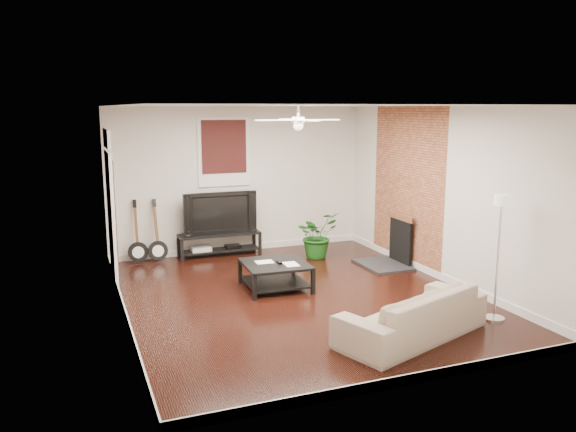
# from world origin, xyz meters

# --- Properties ---
(room) EXTENTS (5.01, 6.01, 2.81)m
(room) POSITION_xyz_m (0.00, 0.00, 1.40)
(room) COLOR black
(room) RESTS_ON ground
(brick_accent) EXTENTS (0.02, 2.20, 2.80)m
(brick_accent) POSITION_xyz_m (2.49, 1.00, 1.40)
(brick_accent) COLOR brown
(brick_accent) RESTS_ON floor
(fireplace) EXTENTS (0.80, 1.10, 0.92)m
(fireplace) POSITION_xyz_m (2.20, 1.00, 0.46)
(fireplace) COLOR black
(fireplace) RESTS_ON floor
(window_back) EXTENTS (1.00, 0.06, 1.30)m
(window_back) POSITION_xyz_m (-0.30, 2.97, 1.95)
(window_back) COLOR black
(window_back) RESTS_ON wall_back
(door_left) EXTENTS (0.08, 1.00, 2.50)m
(door_left) POSITION_xyz_m (-2.46, 1.90, 1.25)
(door_left) COLOR white
(door_left) RESTS_ON wall_left
(tv_stand) EXTENTS (1.55, 0.41, 0.43)m
(tv_stand) POSITION_xyz_m (-0.47, 2.78, 0.22)
(tv_stand) COLOR black
(tv_stand) RESTS_ON floor
(tv) EXTENTS (1.39, 0.18, 0.80)m
(tv) POSITION_xyz_m (-0.47, 2.80, 0.83)
(tv) COLOR black
(tv) RESTS_ON tv_stand
(coffee_table) EXTENTS (1.02, 1.02, 0.41)m
(coffee_table) POSITION_xyz_m (-0.18, 0.49, 0.20)
(coffee_table) COLOR black
(coffee_table) RESTS_ON floor
(sofa) EXTENTS (2.22, 1.45, 0.60)m
(sofa) POSITION_xyz_m (0.72, -1.93, 0.30)
(sofa) COLOR tan
(sofa) RESTS_ON floor
(floor_lamp) EXTENTS (0.35, 0.35, 1.69)m
(floor_lamp) POSITION_xyz_m (2.07, -1.83, 0.84)
(floor_lamp) COLOR silver
(floor_lamp) RESTS_ON floor
(potted_plant) EXTENTS (0.95, 0.89, 0.87)m
(potted_plant) POSITION_xyz_m (1.19, 1.95, 0.43)
(potted_plant) COLOR #185217
(potted_plant) RESTS_ON floor
(guitar_left) EXTENTS (0.36, 0.26, 1.16)m
(guitar_left) POSITION_xyz_m (-1.99, 2.75, 0.58)
(guitar_left) COLOR black
(guitar_left) RESTS_ON floor
(guitar_right) EXTENTS (0.38, 0.29, 1.16)m
(guitar_right) POSITION_xyz_m (-1.64, 2.72, 0.58)
(guitar_right) COLOR black
(guitar_right) RESTS_ON floor
(ceiling_fan) EXTENTS (1.24, 1.24, 0.32)m
(ceiling_fan) POSITION_xyz_m (0.00, 0.00, 2.60)
(ceiling_fan) COLOR white
(ceiling_fan) RESTS_ON ceiling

